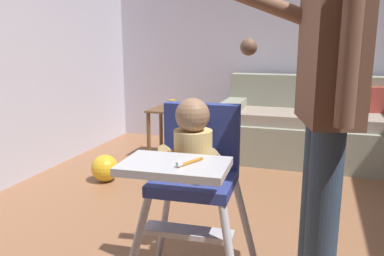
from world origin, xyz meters
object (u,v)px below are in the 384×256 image
object	(u,v)px
sippy_cup	(172,104)
toy_ball	(105,168)
adult_standing	(326,105)
high_chair	(194,163)
couch	(317,129)
side_table	(170,122)

from	to	relation	value
sippy_cup	toy_ball	bearing A→B (deg)	-108.67
toy_ball	adult_standing	bearing A→B (deg)	-33.45
adult_standing	sippy_cup	bearing A→B (deg)	-67.71
high_chair	toy_ball	size ratio (longest dim) A/B	4.09
toy_ball	sippy_cup	world-z (taller)	sippy_cup
couch	toy_ball	xyz separation A→B (m)	(-1.77, -1.26, -0.21)
high_chair	couch	bearing A→B (deg)	165.26
side_table	sippy_cup	distance (m)	0.19
adult_standing	sippy_cup	size ratio (longest dim) A/B	16.72
side_table	couch	bearing A→B (deg)	13.64
couch	side_table	xyz separation A→B (m)	(-1.50, -0.36, 0.05)
couch	sippy_cup	xyz separation A→B (m)	(-1.47, -0.36, 0.24)
couch	toy_ball	size ratio (longest dim) A/B	8.05
sippy_cup	couch	bearing A→B (deg)	13.92
high_chair	toy_ball	distance (m)	1.88
side_table	high_chair	bearing A→B (deg)	-66.33
adult_standing	side_table	xyz separation A→B (m)	(-1.51, 2.08, -0.57)
side_table	toy_ball	bearing A→B (deg)	-106.85
couch	side_table	size ratio (longest dim) A/B	3.71
couch	sippy_cup	bearing A→B (deg)	-76.08
high_chair	sippy_cup	size ratio (longest dim) A/B	9.81
toy_ball	side_table	world-z (taller)	side_table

